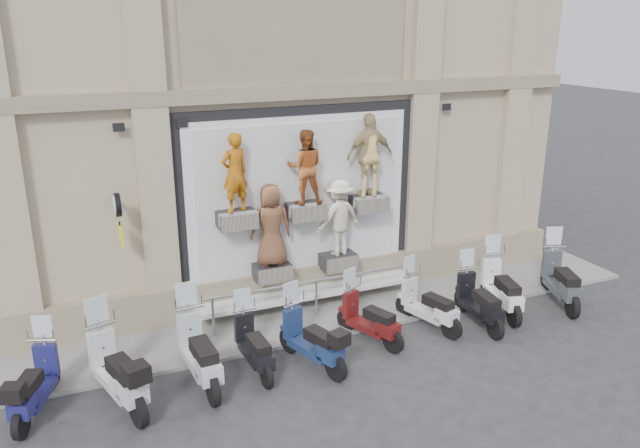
# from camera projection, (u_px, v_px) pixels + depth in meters

# --- Properties ---
(ground) EXTENTS (90.00, 90.00, 0.00)m
(ground) POSITION_uv_depth(u_px,v_px,m) (357.00, 361.00, 12.06)
(ground) COLOR #2B2B2D
(ground) RESTS_ON ground
(sidewalk) EXTENTS (16.00, 2.20, 0.08)m
(sidewalk) POSITION_uv_depth(u_px,v_px,m) (315.00, 315.00, 13.88)
(sidewalk) COLOR gray
(sidewalk) RESTS_ON ground
(building) EXTENTS (14.00, 8.60, 12.00)m
(building) POSITION_uv_depth(u_px,v_px,m) (241.00, 32.00, 16.30)
(building) COLOR tan
(building) RESTS_ON ground
(shop_vitrine) EXTENTS (5.60, 0.85, 4.30)m
(shop_vitrine) POSITION_uv_depth(u_px,v_px,m) (308.00, 205.00, 13.74)
(shop_vitrine) COLOR black
(shop_vitrine) RESTS_ON ground
(guard_rail) EXTENTS (5.06, 0.10, 0.93)m
(guard_rail) POSITION_uv_depth(u_px,v_px,m) (316.00, 299.00, 13.66)
(guard_rail) COLOR #9EA0A5
(guard_rail) RESTS_ON ground
(clock_sign_bracket) EXTENTS (0.10, 0.80, 1.02)m
(clock_sign_bracket) POSITION_uv_depth(u_px,v_px,m) (118.00, 212.00, 11.87)
(clock_sign_bracket) COLOR black
(clock_sign_bracket) RESTS_ON ground
(scooter_a) EXTENTS (1.16, 1.91, 1.50)m
(scooter_a) POSITION_uv_depth(u_px,v_px,m) (33.00, 373.00, 10.26)
(scooter_a) COLOR #171952
(scooter_a) RESTS_ON ground
(scooter_b) EXTENTS (1.18, 2.24, 1.75)m
(scooter_b) POSITION_uv_depth(u_px,v_px,m) (116.00, 359.00, 10.45)
(scooter_b) COLOR silver
(scooter_b) RESTS_ON ground
(scooter_c) EXTENTS (0.72, 2.13, 1.71)m
(scooter_c) POSITION_uv_depth(u_px,v_px,m) (199.00, 340.00, 11.10)
(scooter_c) COLOR #ABB4B9
(scooter_c) RESTS_ON ground
(scooter_d) EXTENTS (0.59, 1.78, 1.43)m
(scooter_d) POSITION_uv_depth(u_px,v_px,m) (253.00, 336.00, 11.55)
(scooter_d) COLOR black
(scooter_d) RESTS_ON ground
(scooter_e) EXTENTS (1.09, 1.96, 1.53)m
(scooter_e) POSITION_uv_depth(u_px,v_px,m) (312.00, 329.00, 11.68)
(scooter_e) COLOR navy
(scooter_e) RESTS_ON ground
(scooter_f) EXTENTS (1.09, 1.83, 1.43)m
(scooter_f) POSITION_uv_depth(u_px,v_px,m) (370.00, 309.00, 12.60)
(scooter_f) COLOR #4E0D0D
(scooter_f) RESTS_ON ground
(scooter_g) EXTENTS (0.99, 1.87, 1.46)m
(scooter_g) POSITION_uv_depth(u_px,v_px,m) (429.00, 296.00, 13.18)
(scooter_g) COLOR silver
(scooter_g) RESTS_ON ground
(scooter_h) EXTENTS (0.74, 1.92, 1.52)m
(scooter_h) POSITION_uv_depth(u_px,v_px,m) (480.00, 292.00, 13.30)
(scooter_h) COLOR black
(scooter_h) RESTS_ON ground
(scooter_i) EXTENTS (1.09, 2.08, 1.62)m
(scooter_i) POSITION_uv_depth(u_px,v_px,m) (502.00, 278.00, 13.87)
(scooter_i) COLOR white
(scooter_i) RESTS_ON ground
(scooter_j) EXTENTS (1.30, 2.11, 1.66)m
(scooter_j) POSITION_uv_depth(u_px,v_px,m) (562.00, 270.00, 14.29)
(scooter_j) COLOR #33373E
(scooter_j) RESTS_ON ground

